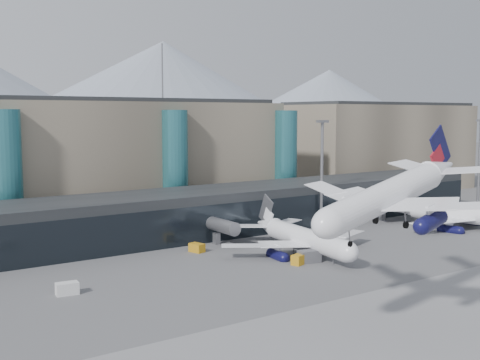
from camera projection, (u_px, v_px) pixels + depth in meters
name	position (u px, v px, depth m)	size (l,w,h in m)	color
ground	(390.00, 302.00, 86.76)	(900.00, 900.00, 0.00)	#515154
concourse	(191.00, 214.00, 133.52)	(170.00, 27.00, 10.00)	black
terminal_main	(33.00, 162.00, 144.77)	(130.00, 30.00, 31.00)	gray
terminal_east	(379.00, 147.00, 212.28)	(70.00, 30.00, 31.00)	gray
teal_towers	(98.00, 171.00, 137.46)	(116.40, 19.40, 46.00)	#286972
lightmast_mid	(322.00, 168.00, 141.41)	(3.00, 1.20, 25.60)	slate
lightmast_right	(479.00, 161.00, 162.98)	(3.00, 1.20, 25.60)	slate
hero_jet	(398.00, 185.00, 76.22)	(32.07, 31.76, 10.37)	white
jet_parked_mid	(297.00, 230.00, 118.23)	(34.63, 34.46, 11.22)	white
jet_parked_right	(448.00, 208.00, 144.73)	(35.10, 36.24, 11.64)	white
veh_a	(67.00, 289.00, 90.13)	(3.29, 1.85, 1.85)	silver
veh_b	(197.00, 248.00, 117.99)	(2.97, 1.83, 1.71)	#BF8516
veh_c	(309.00, 256.00, 109.67)	(4.04, 2.13, 2.25)	#505056
veh_d	(328.00, 226.00, 141.08)	(2.93, 1.57, 1.67)	silver
veh_g	(300.00, 244.00, 122.23)	(2.28, 1.33, 1.33)	silver
veh_h	(300.00, 259.00, 108.39)	(3.31, 1.74, 1.83)	#BF8516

